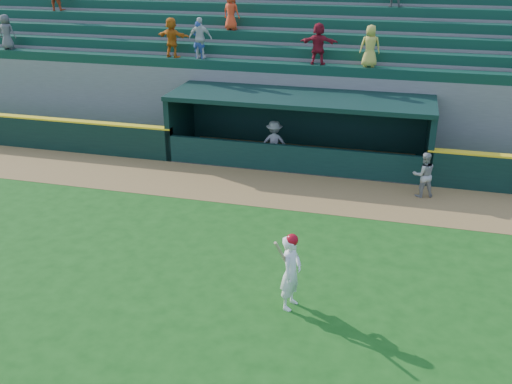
% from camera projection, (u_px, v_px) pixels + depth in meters
% --- Properties ---
extents(ground, '(120.00, 120.00, 0.00)m').
position_uv_depth(ground, '(240.00, 264.00, 14.33)').
color(ground, '#164B12').
rests_on(ground, ground).
extents(warning_track, '(40.00, 3.00, 0.01)m').
position_uv_depth(warning_track, '(282.00, 190.00, 18.67)').
color(warning_track, olive).
rests_on(warning_track, ground).
extents(dugout_player_front, '(0.85, 0.75, 1.47)m').
position_uv_depth(dugout_player_front, '(424.00, 175.00, 17.91)').
color(dugout_player_front, '#9A9A95').
rests_on(dugout_player_front, ground).
extents(dugout_player_inside, '(1.12, 0.76, 1.60)m').
position_uv_depth(dugout_player_inside, '(274.00, 142.00, 20.64)').
color(dugout_player_inside, '#969792').
rests_on(dugout_player_inside, ground).
extents(dugout, '(9.40, 2.80, 2.46)m').
position_uv_depth(dugout, '(300.00, 123.00, 20.89)').
color(dugout, slate).
rests_on(dugout, ground).
extents(stands, '(34.50, 6.31, 7.61)m').
position_uv_depth(stands, '(321.00, 71.00, 24.51)').
color(stands, slate).
rests_on(stands, ground).
extents(batter_at_plate, '(0.57, 0.82, 1.81)m').
position_uv_depth(batter_at_plate, '(291.00, 271.00, 12.30)').
color(batter_at_plate, white).
rests_on(batter_at_plate, ground).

